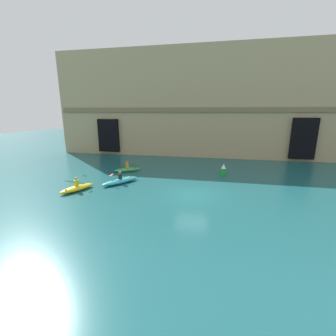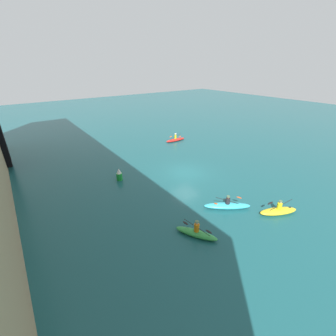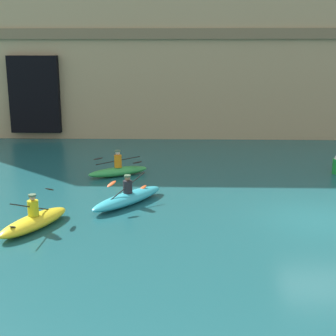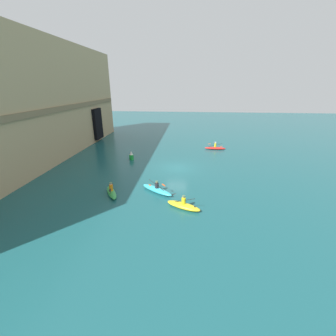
{
  "view_description": "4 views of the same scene",
  "coord_description": "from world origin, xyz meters",
  "px_view_note": "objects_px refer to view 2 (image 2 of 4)",
  "views": [
    {
      "loc": [
        1.47,
        -16.64,
        6.28
      ],
      "look_at": [
        -2.36,
        2.04,
        1.5
      ],
      "focal_mm": 24.0,
      "sensor_mm": 36.0,
      "label": 1
    },
    {
      "loc": [
        -15.67,
        13.6,
        10.2
      ],
      "look_at": [
        -1.9,
        3.66,
        2.26
      ],
      "focal_mm": 24.0,
      "sensor_mm": 36.0,
      "label": 2
    },
    {
      "loc": [
        -4.67,
        -14.9,
        5.41
      ],
      "look_at": [
        -5.21,
        3.26,
        0.93
      ],
      "focal_mm": 50.0,
      "sensor_mm": 36.0,
      "label": 3
    },
    {
      "loc": [
        -25.23,
        -1.41,
        9.35
      ],
      "look_at": [
        -2.84,
        0.78,
        1.0
      ],
      "focal_mm": 24.0,
      "sensor_mm": 36.0,
      "label": 4
    }
  ],
  "objects_px": {
    "kayak_cyan": "(227,205)",
    "marker_buoy": "(119,175)",
    "kayak_red": "(175,140)",
    "kayak_yellow": "(278,211)",
    "kayak_green": "(196,233)"
  },
  "relations": [
    {
      "from": "kayak_red",
      "to": "kayak_yellow",
      "type": "bearing_deg",
      "value": 78.35
    },
    {
      "from": "kayak_yellow",
      "to": "kayak_cyan",
      "type": "relative_size",
      "value": 0.89
    },
    {
      "from": "kayak_cyan",
      "to": "marker_buoy",
      "type": "distance_m",
      "value": 10.35
    },
    {
      "from": "kayak_yellow",
      "to": "marker_buoy",
      "type": "distance_m",
      "value": 13.94
    },
    {
      "from": "kayak_red",
      "to": "marker_buoy",
      "type": "bearing_deg",
      "value": 29.93
    },
    {
      "from": "kayak_red",
      "to": "kayak_yellow",
      "type": "height_order",
      "value": "kayak_yellow"
    },
    {
      "from": "kayak_red",
      "to": "kayak_cyan",
      "type": "xyz_separation_m",
      "value": [
        -15.42,
        6.82,
        0.01
      ]
    },
    {
      "from": "kayak_yellow",
      "to": "kayak_red",
      "type": "bearing_deg",
      "value": 101.99
    },
    {
      "from": "kayak_cyan",
      "to": "kayak_red",
      "type": "bearing_deg",
      "value": -78.31
    },
    {
      "from": "kayak_cyan",
      "to": "marker_buoy",
      "type": "xyz_separation_m",
      "value": [
        9.19,
        4.75,
        0.29
      ]
    },
    {
      "from": "kayak_cyan",
      "to": "marker_buoy",
      "type": "relative_size",
      "value": 2.89
    },
    {
      "from": "kayak_red",
      "to": "kayak_cyan",
      "type": "distance_m",
      "value": 16.86
    },
    {
      "from": "kayak_red",
      "to": "kayak_cyan",
      "type": "relative_size",
      "value": 0.94
    },
    {
      "from": "kayak_yellow",
      "to": "kayak_green",
      "type": "relative_size",
      "value": 1.08
    },
    {
      "from": "kayak_red",
      "to": "kayak_green",
      "type": "height_order",
      "value": "kayak_green"
    }
  ]
}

